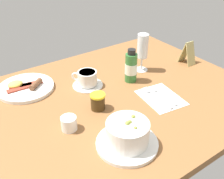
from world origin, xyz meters
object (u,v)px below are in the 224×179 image
at_px(menu_card, 188,53).
at_px(creamer_jug, 69,123).
at_px(porridge_bowl, 127,135).
at_px(breakfast_plate, 25,87).
at_px(jam_jar, 98,101).
at_px(wine_glass, 143,48).
at_px(coffee_cup, 87,79).
at_px(sauce_bottle_green, 131,67).
at_px(cutlery_setting, 160,97).

bearing_deg(menu_card, creamer_jug, -170.86).
bearing_deg(menu_card, porridge_bowl, -154.23).
bearing_deg(breakfast_plate, jam_jar, -58.71).
xyz_separation_m(wine_glass, breakfast_plate, (-0.49, 0.14, -0.10)).
bearing_deg(coffee_cup, porridge_bowl, -101.97).
xyz_separation_m(coffee_cup, breakfast_plate, (-0.22, 0.12, -0.02)).
height_order(coffee_cup, breakfast_plate, coffee_cup).
distance_m(porridge_bowl, sauce_bottle_green, 0.39).
xyz_separation_m(sauce_bottle_green, menu_card, (0.33, -0.02, -0.01)).
height_order(jam_jar, menu_card, menu_card).
xyz_separation_m(jam_jar, menu_card, (0.55, 0.07, 0.02)).
height_order(jam_jar, breakfast_plate, jam_jar).
relative_size(porridge_bowl, cutlery_setting, 0.99).
height_order(creamer_jug, jam_jar, jam_jar).
distance_m(porridge_bowl, creamer_jug, 0.20).
height_order(cutlery_setting, jam_jar, jam_jar).
distance_m(cutlery_setting, jam_jar, 0.25).
bearing_deg(jam_jar, breakfast_plate, 121.29).
xyz_separation_m(porridge_bowl, cutlery_setting, (0.27, 0.13, -0.04)).
xyz_separation_m(wine_glass, menu_card, (0.22, -0.07, -0.05)).
relative_size(breakfast_plate, menu_card, 2.05).
distance_m(coffee_cup, menu_card, 0.51).
height_order(creamer_jug, menu_card, menu_card).
relative_size(wine_glass, breakfast_plate, 0.76).
relative_size(porridge_bowl, coffee_cup, 1.52).
distance_m(cutlery_setting, creamer_jug, 0.38).
bearing_deg(jam_jar, creamer_jug, -163.28).
bearing_deg(creamer_jug, cutlery_setting, -5.25).
xyz_separation_m(coffee_cup, wine_glass, (0.27, -0.02, 0.08)).
height_order(porridge_bowl, sauce_bottle_green, sauce_bottle_green).
bearing_deg(porridge_bowl, menu_card, 25.77).
relative_size(wine_glass, sauce_bottle_green, 1.18).
relative_size(coffee_cup, menu_card, 1.14).
xyz_separation_m(wine_glass, jam_jar, (-0.32, -0.14, -0.08)).
relative_size(coffee_cup, wine_glass, 0.73).
bearing_deg(menu_card, sauce_bottle_green, 176.04).
relative_size(coffee_cup, creamer_jug, 2.15).
xyz_separation_m(cutlery_setting, coffee_cup, (-0.19, 0.24, 0.03)).
xyz_separation_m(coffee_cup, menu_card, (0.50, -0.09, 0.02)).
height_order(sauce_bottle_green, breakfast_plate, sauce_bottle_green).
height_order(wine_glass, breakfast_plate, wine_glass).
height_order(creamer_jug, breakfast_plate, creamer_jug).
relative_size(cutlery_setting, creamer_jug, 3.30).
bearing_deg(jam_jar, coffee_cup, 72.60).
bearing_deg(coffee_cup, sauce_bottle_green, -21.88).
bearing_deg(menu_card, coffee_cup, 169.56).
relative_size(creamer_jug, menu_card, 0.53).
distance_m(jam_jar, breakfast_plate, 0.33).
bearing_deg(wine_glass, creamer_jug, -158.55).
relative_size(creamer_jug, sauce_bottle_green, 0.40).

